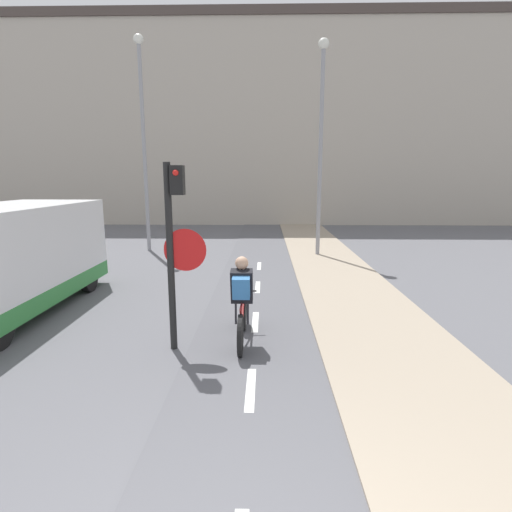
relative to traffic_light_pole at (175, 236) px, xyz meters
The scene contains 6 objects.
building_row_background 20.58m from the traffic_light_pole, 86.53° to the left, with size 60.00×5.20×11.96m.
traffic_light_pole is the anchor object (origin of this frame).
street_lamp_far 9.93m from the traffic_light_pole, 108.89° to the left, with size 0.36×0.36×7.73m.
street_lamp_sidewalk 9.13m from the traffic_light_pole, 67.88° to the left, with size 0.36×0.36×7.27m.
cyclist_near 1.55m from the traffic_light_pole, 13.61° to the left, with size 0.46×1.75×1.49m.
van 4.26m from the traffic_light_pole, 157.72° to the left, with size 2.12×5.27×2.20m.
Camera 1 is at (0.18, -1.82, 2.75)m, focal length 28.00 mm.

